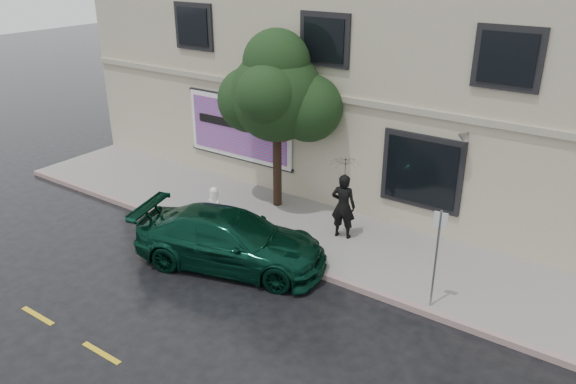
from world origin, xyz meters
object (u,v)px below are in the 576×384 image
Objects in this scene: car at (230,240)px; fire_hydrant at (215,201)px; street_tree at (277,96)px; pedestrian at (343,206)px.

fire_hydrant is (-2.12, 1.77, -0.14)m from car.
street_tree is 5.41× the size of fire_hydrant.
street_tree reaches higher than car.
car is 1.03× the size of street_tree.
pedestrian is 4.00m from fire_hydrant.
fire_hydrant is (-3.84, -0.98, -0.50)m from pedestrian.
pedestrian reaches higher than car.
car is 2.76m from fire_hydrant.
pedestrian reaches higher than fire_hydrant.
fire_hydrant is at bearing 33.89° from car.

